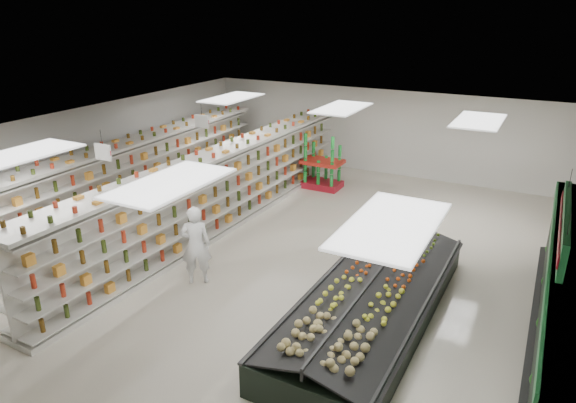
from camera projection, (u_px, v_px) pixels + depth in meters
The scene contains 14 objects.
floor at pixel (280, 253), 13.46m from camera, with size 16.00×16.00×0.00m, color beige.
ceiling at pixel (279, 134), 12.32m from camera, with size 14.00×16.00×0.02m, color white.
wall_back at pixel (380, 132), 19.51m from camera, with size 14.00×0.02×3.20m, color white.
wall_left at pixel (82, 160), 15.92m from camera, with size 0.02×16.00×3.20m, color white.
produce_wall_case at pixel (567, 302), 8.95m from camera, with size 0.93×8.00×2.20m.
aisle_sign_near at pixel (103, 152), 12.47m from camera, with size 0.52×0.06×0.75m.
aisle_sign_far at pixel (202, 121), 15.78m from camera, with size 0.52×0.06×0.75m.
hortifruti_banner at pixel (564, 225), 8.57m from camera, with size 0.12×3.20×0.95m.
gondola_left at pixel (127, 181), 15.75m from camera, with size 1.16×12.98×2.25m.
gondola_center at pixel (219, 193), 14.72m from camera, with size 1.32×13.21×2.29m.
produce_island at pixel (372, 299), 10.52m from camera, with size 2.46×6.53×0.97m.
soda_endcap at pixel (322, 164), 18.04m from camera, with size 1.41×0.96×1.80m.
shopper_main at pixel (196, 245), 11.74m from camera, with size 0.69×0.45×1.90m, color white.
shopper_background at pixel (275, 164), 18.37m from camera, with size 0.76×0.47×1.57m, color tan.
Camera 1 is at (5.80, -10.62, 6.07)m, focal length 32.00 mm.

